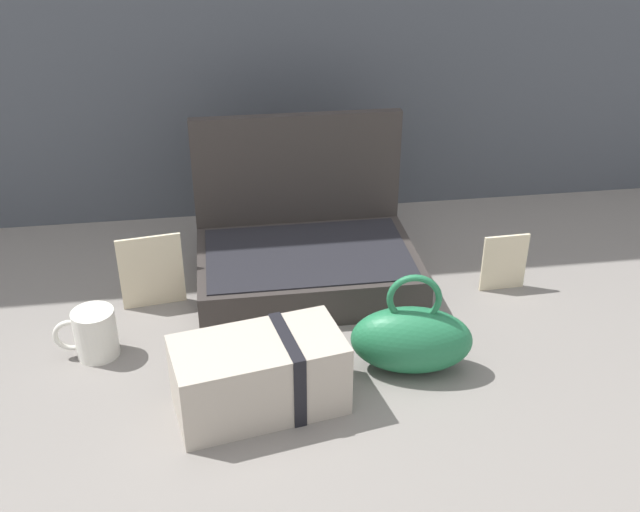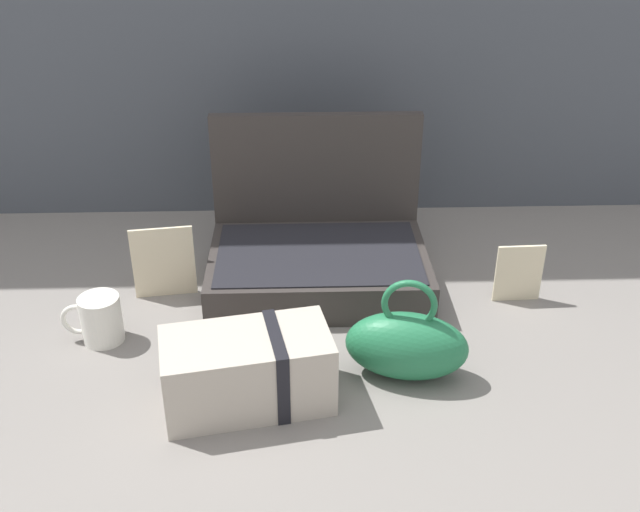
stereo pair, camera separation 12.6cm
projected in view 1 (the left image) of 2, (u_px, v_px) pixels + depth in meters
The scene contains 7 objects.
ground_plane at pixel (317, 336), 1.36m from camera, with size 6.00×6.00×0.00m, color slate.
open_suitcase at pixel (305, 249), 1.51m from camera, with size 0.44×0.32×0.32m.
teal_pouch_handbag at pixel (411, 339), 1.25m from camera, with size 0.22×0.14×0.19m.
cream_toiletry_bag at pixel (261, 375), 1.16m from camera, with size 0.29×0.18×0.13m.
coffee_mug at pixel (94, 335), 1.29m from camera, with size 0.11×0.07×0.09m.
info_card_left at pixel (504, 262), 1.48m from camera, with size 0.09×0.01×0.12m, color beige.
poster_card_right at pixel (152, 271), 1.42m from camera, with size 0.12×0.01×0.15m, color beige.
Camera 1 is at (-0.16, -1.11, 0.79)m, focal length 41.38 mm.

